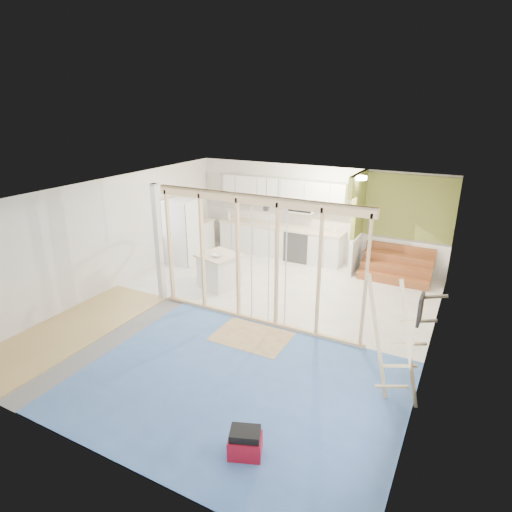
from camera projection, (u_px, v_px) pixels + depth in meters
The scene contains 17 objects.
room at pixel (243, 259), 8.33m from camera, with size 7.01×8.01×2.61m.
floor_overlays at pixel (248, 317), 8.79m from camera, with size 7.00×8.00×0.03m.
stud_frame at pixel (233, 244), 8.33m from camera, with size 4.66×0.14×2.60m.
base_cabinets at pixel (252, 241), 12.12m from camera, with size 4.45×2.24×0.93m.
upper_cabinets at pixel (284, 193), 11.70m from camera, with size 3.60×0.41×0.85m.
green_partition at pixel (387, 240), 10.61m from camera, with size 2.25×1.51×2.60m.
pot_rack at pixel (272, 203), 9.80m from camera, with size 0.52×0.52×0.72m.
sheathing_panel at pixel (414, 356), 5.15m from camera, with size 0.02×4.00×2.60m, color tan.
electrical_panel at pixel (420, 309), 5.55m from camera, with size 0.04×0.30×0.40m, color #38383D.
ceiling_light at pixel (360, 178), 9.79m from camera, with size 0.32×0.32×0.08m, color #FFEABF.
fridge at pixel (183, 232), 11.51m from camera, with size 0.80×0.77×1.76m.
island at pixel (219, 271), 10.11m from camera, with size 1.04×1.04×0.83m.
bowl at pixel (217, 255), 9.82m from camera, with size 0.25×0.25×0.06m, color silver.
soap_bottle_a at pixel (229, 215), 12.49m from camera, with size 0.11×0.11×0.28m, color silver.
soap_bottle_b at pixel (335, 228), 11.30m from camera, with size 0.09×0.09×0.20m, color white.
toolbox at pixel (245, 443), 5.31m from camera, with size 0.50×0.44×0.39m.
ladder at pixel (397, 343), 5.99m from camera, with size 1.06×0.13×1.96m.
Camera 1 is at (3.85, -6.80, 4.19)m, focal length 30.00 mm.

